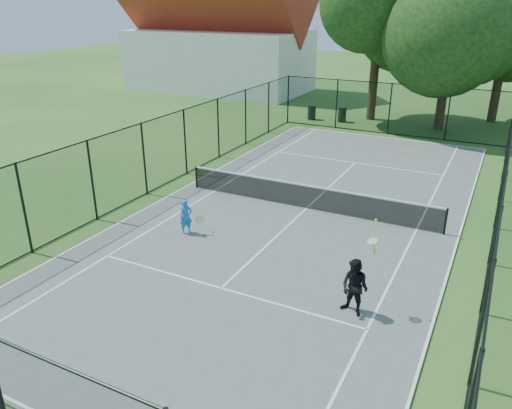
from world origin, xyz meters
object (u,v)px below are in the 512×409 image
at_px(tennis_net, 307,196).
at_px(trash_bin_right, 342,114).
at_px(trash_bin_left, 312,112).
at_px(player_blue, 186,217).
at_px(player_black, 355,287).

relative_size(tennis_net, trash_bin_right, 10.32).
bearing_deg(trash_bin_left, trash_bin_right, 7.14).
xyz_separation_m(tennis_net, trash_bin_right, (-3.44, 14.85, -0.08)).
relative_size(tennis_net, player_blue, 8.36).
height_order(trash_bin_left, player_black, player_black).
bearing_deg(trash_bin_left, player_black, -66.17).
relative_size(trash_bin_right, player_blue, 0.81).
bearing_deg(player_black, player_blue, 162.66).
distance_m(tennis_net, player_black, 6.90).
distance_m(trash_bin_left, player_black, 22.40).
height_order(trash_bin_right, player_black, player_black).
bearing_deg(trash_bin_right, trash_bin_left, -172.86).
bearing_deg(trash_bin_right, player_black, -71.27).
bearing_deg(trash_bin_left, player_blue, -81.99).
bearing_deg(player_black, trash_bin_left, 113.83).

